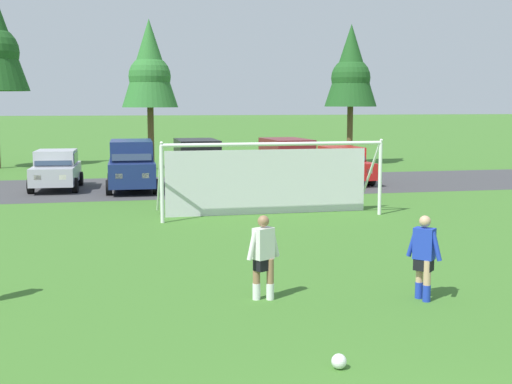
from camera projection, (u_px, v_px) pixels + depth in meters
ground_plane at (215, 228)px, 20.87m from camera, size 400.00×400.00×0.00m
parking_lot_strip at (179, 186)px, 31.26m from camera, size 52.00×8.40×0.01m
soccer_ball at (339, 361)px, 9.76m from camera, size 0.22×0.22×0.22m
soccer_goal at (269, 177)px, 23.14m from camera, size 7.44×2.03×2.57m
player_striker_near at (424, 258)px, 13.11m from camera, size 0.52×0.64×1.64m
player_midfield_center at (263, 258)px, 13.13m from camera, size 0.72×0.39×1.64m
parked_car_slot_far_left at (56, 170)px, 30.07m from camera, size 2.18×4.28×1.72m
parked_car_slot_left at (132, 165)px, 29.73m from camera, size 2.23×4.65×2.16m
parked_car_slot_center_left at (197, 163)px, 30.39m from camera, size 2.17×4.61×2.16m
parked_car_slot_center at (287, 162)px, 31.04m from camera, size 2.38×4.72×2.16m
parked_car_slot_center_right at (342, 165)px, 32.44m from camera, size 2.13×4.25×1.72m
tree_mid_left at (150, 67)px, 38.81m from camera, size 3.17×3.17×8.46m
tree_center_back at (351, 69)px, 42.00m from camera, size 3.20×3.20×8.53m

